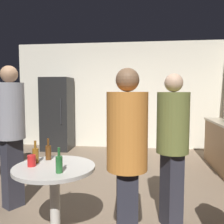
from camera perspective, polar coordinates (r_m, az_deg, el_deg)
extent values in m
cube|color=#7A6651|center=(4.02, -2.64, -17.29)|extent=(5.20, 5.20, 0.10)
cube|color=silver|center=(6.33, 1.40, 3.85)|extent=(5.32, 0.06, 2.70)
cube|color=black|center=(6.26, -12.63, -0.41)|extent=(0.70, 0.65, 1.80)
cube|color=#262628|center=(5.87, -11.84, 0.14)|extent=(0.03, 0.03, 0.60)
cylinder|color=beige|center=(2.65, -13.16, -20.17)|extent=(0.10, 0.10, 0.70)
cylinder|color=beige|center=(2.52, -13.32, -12.57)|extent=(0.80, 0.80, 0.03)
cylinder|color=#8C5919|center=(2.65, -17.43, -9.68)|extent=(0.06, 0.06, 0.15)
cylinder|color=#8C5919|center=(2.63, -17.50, -7.25)|extent=(0.02, 0.02, 0.08)
cylinder|color=#593314|center=(2.74, -14.64, -9.17)|extent=(0.06, 0.06, 0.15)
cylinder|color=#593314|center=(2.71, -14.69, -6.81)|extent=(0.02, 0.02, 0.08)
cylinder|color=#26662D|center=(2.29, -12.24, -11.90)|extent=(0.06, 0.06, 0.15)
cylinder|color=#26662D|center=(2.26, -12.30, -9.11)|extent=(0.02, 0.02, 0.08)
cylinder|color=red|center=(2.55, -18.27, -10.75)|extent=(0.08, 0.08, 0.11)
cube|color=#2D2D38|center=(2.84, 13.71, -17.16)|extent=(0.25, 0.27, 0.81)
cylinder|color=olive|center=(2.66, 14.03, -2.42)|extent=(0.45, 0.45, 0.64)
sphere|color=#D8AD8C|center=(2.64, 14.22, 6.63)|extent=(0.19, 0.19, 0.19)
cube|color=#2D2D38|center=(2.26, 3.45, -23.13)|extent=(0.20, 0.24, 0.82)
cylinder|color=orange|center=(2.02, 3.56, -4.49)|extent=(0.38, 0.38, 0.65)
sphere|color=#8C6647|center=(1.99, 3.63, 7.51)|extent=(0.19, 0.19, 0.19)
cube|color=#2D2D38|center=(3.42, -22.20, -13.01)|extent=(0.26, 0.28, 0.88)
cylinder|color=gray|center=(3.27, -22.64, 0.23)|extent=(0.47, 0.47, 0.69)
sphere|color=tan|center=(3.26, -22.91, 8.15)|extent=(0.21, 0.21, 0.21)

